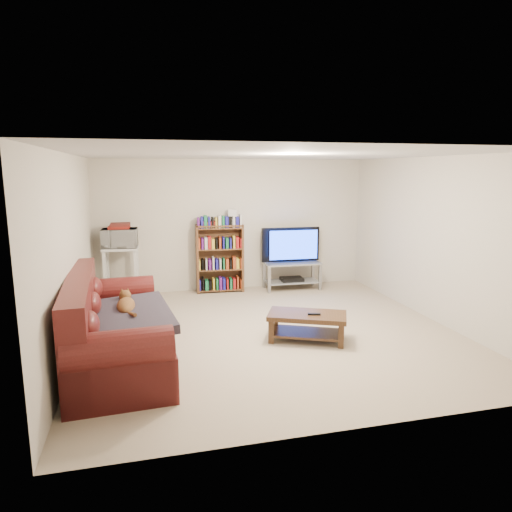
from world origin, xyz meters
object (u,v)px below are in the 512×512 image
object	(u,v)px
tv_stand	(292,271)
bookshelf	(220,257)
coffee_table	(307,322)
sofa	(110,334)

from	to	relation	value
tv_stand	bookshelf	distance (m)	1.37
coffee_table	sofa	bearing A→B (deg)	-152.39
tv_stand	bookshelf	size ratio (longest dim) A/B	0.85
coffee_table	bookshelf	distance (m)	2.83
coffee_table	tv_stand	bearing A→B (deg)	100.46
bookshelf	tv_stand	bearing A→B (deg)	-3.33
sofa	coffee_table	world-z (taller)	sofa
tv_stand	coffee_table	bearing A→B (deg)	-102.21
sofa	tv_stand	bearing A→B (deg)	37.65
sofa	coffee_table	distance (m)	2.45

